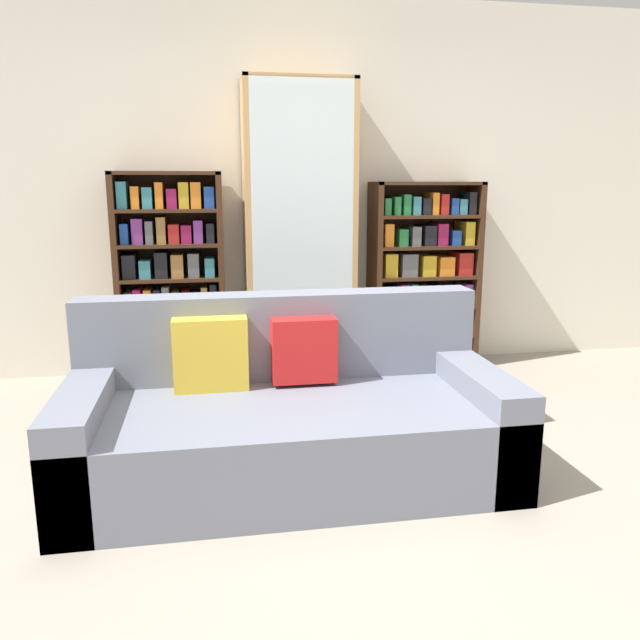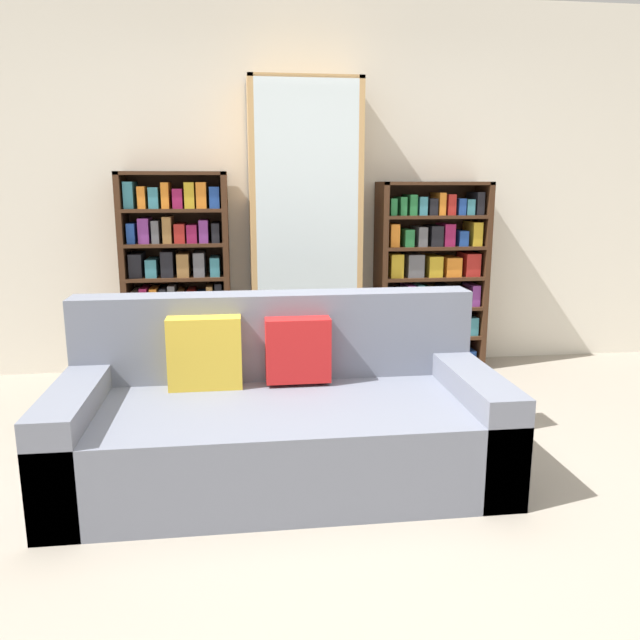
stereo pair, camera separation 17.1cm
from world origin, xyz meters
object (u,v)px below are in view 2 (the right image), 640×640
bookshelf_left (177,279)px  display_cabinet (305,233)px  couch (280,417)px  bookshelf_right (430,280)px  wine_bottle (390,361)px

bookshelf_left → display_cabinet: (0.92, -0.02, 0.33)m
couch → bookshelf_right: size_ratio=1.46×
display_cabinet → wine_bottle: display_cabinet is taller
couch → wine_bottle: bearing=56.2°
bookshelf_right → bookshelf_left: bearing=-180.0°
bookshelf_left → wine_bottle: (1.49, -0.38, -0.55)m
display_cabinet → wine_bottle: 1.11m
bookshelf_left → display_cabinet: display_cabinet is taller
bookshelf_left → bookshelf_right: 1.88m
couch → bookshelf_left: size_ratio=1.39×
bookshelf_right → wine_bottle: bookshelf_right is taller
couch → bookshelf_left: 1.83m
bookshelf_left → display_cabinet: size_ratio=0.70×
display_cabinet → bookshelf_right: 1.02m
display_cabinet → wine_bottle: bearing=-32.5°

